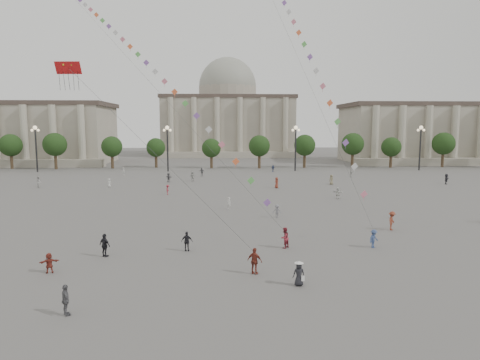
{
  "coord_description": "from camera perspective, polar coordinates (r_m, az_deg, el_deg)",
  "views": [
    {
      "loc": [
        -2.58,
        -30.18,
        10.6
      ],
      "look_at": [
        -0.7,
        12.0,
        5.24
      ],
      "focal_mm": 32.0,
      "sensor_mm": 36.0,
      "label": 1
    }
  ],
  "objects": [
    {
      "name": "tourist_3",
      "position": [
        26.72,
        -22.22,
        -14.61
      ],
      "size": [
        0.95,
        1.12,
        1.8
      ],
      "primitive_type": "imported",
      "rotation": [
        0.0,
        0.0,
        2.15
      ],
      "color": "#5A5A5E",
      "rests_on": "ground"
    },
    {
      "name": "lamp_post_far_west",
      "position": [
        108.83,
        -25.59,
        4.81
      ],
      "size": [
        2.0,
        0.9,
        10.65
      ],
      "color": "#262628",
      "rests_on": "ground"
    },
    {
      "name": "person_crowd_4",
      "position": [
        82.93,
        -6.35,
        0.5
      ],
      "size": [
        1.4,
        1.79,
        1.89
      ],
      "primitive_type": "imported",
      "rotation": [
        0.0,
        0.0,
        4.16
      ],
      "color": "#B0B0AB",
      "rests_on": "ground"
    },
    {
      "name": "person_crowd_9",
      "position": [
        86.64,
        25.81,
        0.11
      ],
      "size": [
        1.53,
        1.74,
        1.91
      ],
      "primitive_type": "imported",
      "rotation": [
        0.0,
        0.0,
        0.91
      ],
      "color": "black",
      "rests_on": "ground"
    },
    {
      "name": "person_crowd_7",
      "position": [
        64.2,
        12.91,
        -1.7
      ],
      "size": [
        1.62,
        1.16,
        1.68
      ],
      "primitive_type": "imported",
      "rotation": [
        0.0,
        0.0,
        2.66
      ],
      "color": "silver",
      "rests_on": "ground"
    },
    {
      "name": "tourist_2",
      "position": [
        34.4,
        -24.09,
        -10.06
      ],
      "size": [
        1.45,
        0.94,
        1.49
      ],
      "primitive_type": "imported",
      "rotation": [
        0.0,
        0.0,
        3.54
      ],
      "color": "maroon",
      "rests_on": "ground"
    },
    {
      "name": "person_crowd_19",
      "position": [
        73.43,
        4.89,
        -0.36
      ],
      "size": [
        0.83,
        1.05,
        1.87
      ],
      "primitive_type": "imported",
      "rotation": [
        0.0,
        0.0,
        1.86
      ],
      "color": "maroon",
      "rests_on": "ground"
    },
    {
      "name": "person_crowd_21",
      "position": [
        79.36,
        12.09,
        0.06
      ],
      "size": [
        0.96,
        1.07,
        1.83
      ],
      "primitive_type": "imported",
      "rotation": [
        0.0,
        0.0,
        5.25
      ],
      "color": "#7F7657",
      "rests_on": "ground"
    },
    {
      "name": "tourist_0",
      "position": [
        31.22,
        1.98,
        -10.75
      ],
      "size": [
        1.22,
        0.95,
        1.93
      ],
      "primitive_type": "imported",
      "rotation": [
        0.0,
        0.0,
        2.64
      ],
      "color": "maroon",
      "rests_on": "ground"
    },
    {
      "name": "ground",
      "position": [
        32.09,
        2.26,
        -12.06
      ],
      "size": [
        360.0,
        360.0,
        0.0
      ],
      "primitive_type": "plane",
      "color": "#5D5B58",
      "rests_on": "ground"
    },
    {
      "name": "person_crowd_1",
      "position": [
        81.57,
        -25.24,
        -0.24
      ],
      "size": [
        1.1,
        1.18,
        1.94
      ],
      "primitive_type": "imported",
      "rotation": [
        0.0,
        0.0,
        2.07
      ],
      "color": "beige",
      "rests_on": "ground"
    },
    {
      "name": "lamp_post_mid_east",
      "position": [
        101.76,
        7.43,
        5.34
      ],
      "size": [
        2.0,
        0.9,
        10.65
      ],
      "color": "#262628",
      "rests_on": "ground"
    },
    {
      "name": "person_crowd_17",
      "position": [
        67.19,
        -9.61,
        -1.29
      ],
      "size": [
        0.6,
        1.01,
        1.54
      ],
      "primitive_type": "imported",
      "rotation": [
        0.0,
        0.0,
        1.55
      ],
      "color": "maroon",
      "rests_on": "ground"
    },
    {
      "name": "person_crowd_12",
      "position": [
        82.23,
        -9.5,
        0.34
      ],
      "size": [
        1.54,
        1.51,
        1.76
      ],
      "primitive_type": "imported",
      "rotation": [
        0.0,
        0.0,
        2.38
      ],
      "color": "#58575B",
      "rests_on": "ground"
    },
    {
      "name": "dragon_kite",
      "position": [
        40.5,
        -21.64,
        12.57
      ],
      "size": [
        8.87,
        4.68,
        22.58
      ],
      "color": "red",
      "rests_on": "ground"
    },
    {
      "name": "hat_person",
      "position": [
        29.36,
        7.86,
        -12.22
      ],
      "size": [
        0.82,
        0.6,
        1.69
      ],
      "color": "black",
      "rests_on": "ground"
    },
    {
      "name": "person_crowd_10",
      "position": [
        96.14,
        -15.22,
        1.12
      ],
      "size": [
        0.48,
        0.64,
        1.59
      ],
      "primitive_type": "imported",
      "rotation": [
        0.0,
        0.0,
        1.76
      ],
      "color": "beige",
      "rests_on": "ground"
    },
    {
      "name": "hall_central",
      "position": [
        159.46,
        -1.64,
        8.53
      ],
      "size": [
        48.3,
        34.3,
        35.5
      ],
      "color": "gray",
      "rests_on": "ground"
    },
    {
      "name": "tourist_1",
      "position": [
        36.8,
        -17.58,
        -8.3
      ],
      "size": [
        1.2,
        1.01,
        1.92
      ],
      "primitive_type": "imported",
      "rotation": [
        0.0,
        0.0,
        2.56
      ],
      "color": "black",
      "rests_on": "ground"
    },
    {
      "name": "person_crowd_6",
      "position": [
        49.8,
        4.95,
        -4.16
      ],
      "size": [
        1.12,
        0.79,
        1.58
      ],
      "primitive_type": "imported",
      "rotation": [
        0.0,
        0.0,
        6.07
      ],
      "color": "slate",
      "rests_on": "ground"
    },
    {
      "name": "person_crowd_16",
      "position": [
        90.73,
        -5.12,
        1.08
      ],
      "size": [
        1.13,
        0.57,
        1.85
      ],
      "primitive_type": "imported",
      "rotation": [
        0.0,
        0.0,
        6.17
      ],
      "color": "slate",
      "rests_on": "ground"
    },
    {
      "name": "lamp_post_mid_west",
      "position": [
        100.99,
        -9.66,
        5.28
      ],
      "size": [
        2.0,
        0.9,
        10.65
      ],
      "color": "#262628",
      "rests_on": "ground"
    },
    {
      "name": "kite_flyer_1",
      "position": [
        39.43,
        17.4,
        -7.48
      ],
      "size": [
        1.2,
        1.1,
        1.62
      ],
      "primitive_type": "imported",
      "rotation": [
        0.0,
        0.0,
        0.62
      ],
      "color": "#364A7B",
      "rests_on": "ground"
    },
    {
      "name": "kite_flyer_0",
      "position": [
        37.75,
        5.97,
        -7.66
      ],
      "size": [
        1.13,
        1.12,
        1.84
      ],
      "primitive_type": "imported",
      "rotation": [
        0.0,
        0.0,
        3.89
      ],
      "color": "maroon",
      "rests_on": "ground"
    },
    {
      "name": "lamp_post_far_east",
      "position": [
        110.95,
        22.93,
        4.98
      ],
      "size": [
        2.0,
        0.9,
        10.65
      ],
      "color": "#262628",
      "rests_on": "ground"
    },
    {
      "name": "person_crowd_18",
      "position": [
        92.21,
        14.58,
        0.9
      ],
      "size": [
        0.44,
        0.97,
        1.63
      ],
      "primitive_type": "imported",
      "rotation": [
        0.0,
        0.0,
        1.62
      ],
      "color": "beige",
      "rests_on": "ground"
    },
    {
      "name": "person_crowd_20",
      "position": [
        77.83,
        -17.04,
        -0.36
      ],
      "size": [
        0.87,
        0.73,
        1.51
      ],
      "primitive_type": "imported",
      "rotation": [
        0.0,
        0.0,
        2.75
      ],
      "color": "silver",
      "rests_on": "ground"
    },
    {
      "name": "person_crowd_13",
      "position": [
        54.74,
        -1.46,
        -3.12
      ],
      "size": [
        0.66,
        0.65,
        1.53
      ],
      "primitive_type": "imported",
      "rotation": [
        0.0,
        0.0,
        2.4
      ],
      "color": "silver",
      "rests_on": "ground"
    },
    {
      "name": "person_crowd_0",
      "position": [
        99.39,
        4.41,
        1.56
      ],
      "size": [
        1.04,
        0.68,
        1.64
      ],
      "primitive_type": "imported",
      "rotation": [
        0.0,
        0.0,
        0.32
      ],
      "color": "navy",
      "rests_on": "ground"
    },
    {
      "name": "tourist_4",
      "position": [
        36.95,
        -7.08,
        -8.13
      ],
      "size": [
        1.04,
        0.55,
        1.69
      ],
      "primitive_type": "imported",
      "rotation": [
        0.0,
        0.0,
        3.0
      ],
      "color": "black",
      "rests_on": "ground"
    },
    {
      "name": "kite_train_west",
      "position": [
        61.53,
        -14.4,
        16.3
      ],
      "size": [
        33.25,
        43.67,
        66.07
      ],
      "color": "#3F3F3F",
      "rests_on": "ground"
    },
    {
      "name": "tree_row",
      "position": [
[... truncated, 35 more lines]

